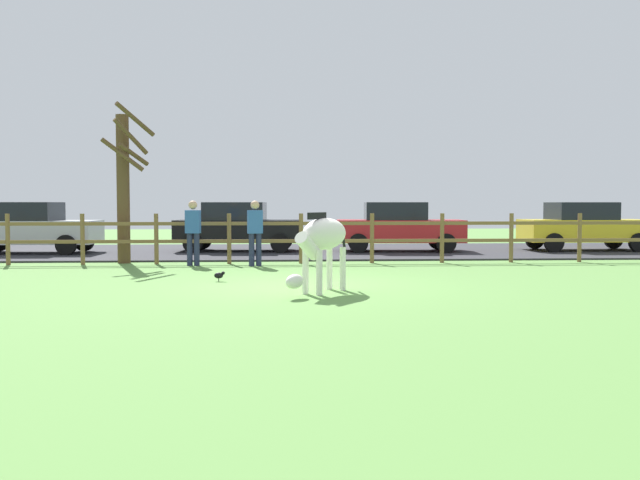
{
  "coord_description": "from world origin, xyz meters",
  "views": [
    {
      "loc": [
        -0.42,
        -13.07,
        1.56
      ],
      "look_at": [
        0.47,
        1.18,
        0.81
      ],
      "focal_mm": 38.89,
      "sensor_mm": 36.0,
      "label": 1
    }
  ],
  "objects_px": {
    "crow_on_grass": "(219,275)",
    "parked_car_black": "(239,226)",
    "parked_car_silver": "(30,227)",
    "visitor_left_of_tree": "(193,230)",
    "parked_car_yellow": "(584,226)",
    "visitor_right_of_tree": "(255,230)",
    "zebra": "(322,240)",
    "parked_car_red": "(398,226)",
    "bare_tree": "(124,183)"
  },
  "relations": [
    {
      "from": "crow_on_grass",
      "to": "parked_car_black",
      "type": "height_order",
      "value": "parked_car_black"
    },
    {
      "from": "parked_car_silver",
      "to": "parked_car_black",
      "type": "bearing_deg",
      "value": 5.19
    },
    {
      "from": "visitor_left_of_tree",
      "to": "parked_car_silver",
      "type": "bearing_deg",
      "value": 143.06
    },
    {
      "from": "visitor_left_of_tree",
      "to": "crow_on_grass",
      "type": "bearing_deg",
      "value": -75.35
    },
    {
      "from": "parked_car_yellow",
      "to": "visitor_right_of_tree",
      "type": "xyz_separation_m",
      "value": [
        -10.51,
        -4.49,
        0.06
      ]
    },
    {
      "from": "zebra",
      "to": "parked_car_red",
      "type": "distance_m",
      "value": 10.3
    },
    {
      "from": "crow_on_grass",
      "to": "zebra",
      "type": "bearing_deg",
      "value": -44.15
    },
    {
      "from": "bare_tree",
      "to": "parked_car_yellow",
      "type": "height_order",
      "value": "bare_tree"
    },
    {
      "from": "parked_car_yellow",
      "to": "visitor_left_of_tree",
      "type": "height_order",
      "value": "visitor_left_of_tree"
    },
    {
      "from": "parked_car_silver",
      "to": "zebra",
      "type": "bearing_deg",
      "value": -49.05
    },
    {
      "from": "visitor_left_of_tree",
      "to": "visitor_right_of_tree",
      "type": "xyz_separation_m",
      "value": [
        1.56,
        -0.18,
        0.0
      ]
    },
    {
      "from": "visitor_right_of_tree",
      "to": "parked_car_black",
      "type": "bearing_deg",
      "value": 97.91
    },
    {
      "from": "parked_car_black",
      "to": "parked_car_yellow",
      "type": "height_order",
      "value": "same"
    },
    {
      "from": "bare_tree",
      "to": "parked_car_silver",
      "type": "height_order",
      "value": "bare_tree"
    },
    {
      "from": "zebra",
      "to": "parked_car_black",
      "type": "distance_m",
      "value": 10.38
    },
    {
      "from": "crow_on_grass",
      "to": "visitor_left_of_tree",
      "type": "height_order",
      "value": "visitor_left_of_tree"
    },
    {
      "from": "zebra",
      "to": "parked_car_black",
      "type": "xyz_separation_m",
      "value": [
        -2.01,
        10.18,
        -0.08
      ]
    },
    {
      "from": "parked_car_silver",
      "to": "parked_car_red",
      "type": "bearing_deg",
      "value": 1.11
    },
    {
      "from": "zebra",
      "to": "parked_car_black",
      "type": "height_order",
      "value": "parked_car_black"
    },
    {
      "from": "zebra",
      "to": "parked_car_red",
      "type": "bearing_deg",
      "value": 72.56
    },
    {
      "from": "visitor_left_of_tree",
      "to": "parked_car_red",
      "type": "bearing_deg",
      "value": 35.8
    },
    {
      "from": "parked_car_red",
      "to": "parked_car_black",
      "type": "height_order",
      "value": "same"
    },
    {
      "from": "parked_car_red",
      "to": "bare_tree",
      "type": "bearing_deg",
      "value": -156.2
    },
    {
      "from": "crow_on_grass",
      "to": "parked_car_red",
      "type": "distance_m",
      "value": 9.43
    },
    {
      "from": "zebra",
      "to": "visitor_right_of_tree",
      "type": "distance_m",
      "value": 5.49
    },
    {
      "from": "bare_tree",
      "to": "parked_car_red",
      "type": "height_order",
      "value": "bare_tree"
    },
    {
      "from": "zebra",
      "to": "visitor_right_of_tree",
      "type": "relative_size",
      "value": 1.01
    },
    {
      "from": "parked_car_black",
      "to": "visitor_right_of_tree",
      "type": "bearing_deg",
      "value": -82.09
    },
    {
      "from": "visitor_right_of_tree",
      "to": "parked_car_silver",
      "type": "bearing_deg",
      "value": 148.59
    },
    {
      "from": "bare_tree",
      "to": "visitor_left_of_tree",
      "type": "bearing_deg",
      "value": -24.37
    },
    {
      "from": "parked_car_red",
      "to": "visitor_right_of_tree",
      "type": "height_order",
      "value": "visitor_right_of_tree"
    },
    {
      "from": "bare_tree",
      "to": "zebra",
      "type": "distance_m",
      "value": 8.04
    },
    {
      "from": "parked_car_red",
      "to": "parked_car_yellow",
      "type": "relative_size",
      "value": 1.02
    },
    {
      "from": "bare_tree",
      "to": "parked_car_black",
      "type": "height_order",
      "value": "bare_tree"
    },
    {
      "from": "parked_car_black",
      "to": "parked_car_red",
      "type": "bearing_deg",
      "value": -3.98
    },
    {
      "from": "bare_tree",
      "to": "zebra",
      "type": "height_order",
      "value": "bare_tree"
    },
    {
      "from": "parked_car_black",
      "to": "parked_car_silver",
      "type": "bearing_deg",
      "value": -174.81
    },
    {
      "from": "bare_tree",
      "to": "crow_on_grass",
      "type": "height_order",
      "value": "bare_tree"
    },
    {
      "from": "crow_on_grass",
      "to": "parked_car_yellow",
      "type": "distance_m",
      "value": 13.68
    },
    {
      "from": "bare_tree",
      "to": "zebra",
      "type": "bearing_deg",
      "value": -53.16
    },
    {
      "from": "parked_car_silver",
      "to": "visitor_left_of_tree",
      "type": "distance_m",
      "value": 6.81
    },
    {
      "from": "parked_car_yellow",
      "to": "crow_on_grass",
      "type": "bearing_deg",
      "value": -144.51
    },
    {
      "from": "parked_car_red",
      "to": "visitor_right_of_tree",
      "type": "xyz_separation_m",
      "value": [
        -4.42,
        -4.5,
        0.06
      ]
    },
    {
      "from": "parked_car_yellow",
      "to": "visitor_left_of_tree",
      "type": "relative_size",
      "value": 2.46
    },
    {
      "from": "parked_car_black",
      "to": "visitor_right_of_tree",
      "type": "distance_m",
      "value": 4.9
    },
    {
      "from": "parked_car_black",
      "to": "visitor_left_of_tree",
      "type": "height_order",
      "value": "visitor_left_of_tree"
    },
    {
      "from": "zebra",
      "to": "crow_on_grass",
      "type": "distance_m",
      "value": 2.83
    },
    {
      "from": "parked_car_yellow",
      "to": "visitor_left_of_tree",
      "type": "distance_m",
      "value": 12.81
    },
    {
      "from": "bare_tree",
      "to": "parked_car_silver",
      "type": "distance_m",
      "value": 4.99
    },
    {
      "from": "parked_car_yellow",
      "to": "parked_car_silver",
      "type": "relative_size",
      "value": 0.99
    }
  ]
}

